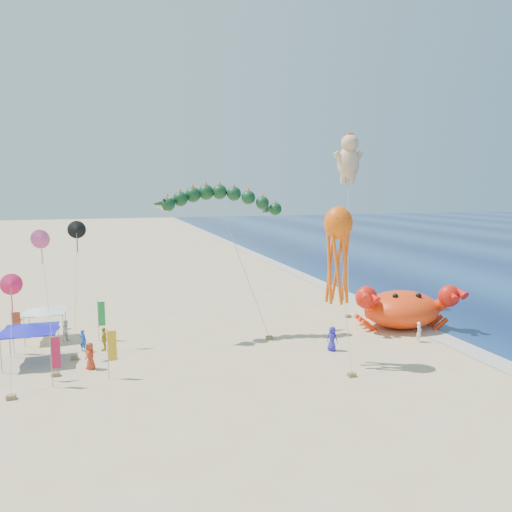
{
  "coord_description": "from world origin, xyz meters",
  "views": [
    {
      "loc": [
        -13.2,
        -34.52,
        11.82
      ],
      "look_at": [
        -2.0,
        2.0,
        6.5
      ],
      "focal_mm": 35.0,
      "sensor_mm": 36.0,
      "label": 1
    }
  ],
  "objects_px": {
    "canopy_blue": "(30,327)",
    "canopy_white": "(45,309)",
    "crab_inflatable": "(402,308)",
    "octopus_kite": "(338,247)",
    "dragon_kite": "(220,204)",
    "cherub_kite": "(349,157)"
  },
  "relations": [
    {
      "from": "crab_inflatable",
      "to": "canopy_white",
      "type": "relative_size",
      "value": 2.73
    },
    {
      "from": "dragon_kite",
      "to": "canopy_white",
      "type": "relative_size",
      "value": 3.61
    },
    {
      "from": "dragon_kite",
      "to": "cherub_kite",
      "type": "distance_m",
      "value": 15.94
    },
    {
      "from": "dragon_kite",
      "to": "octopus_kite",
      "type": "relative_size",
      "value": 1.1
    },
    {
      "from": "dragon_kite",
      "to": "canopy_blue",
      "type": "relative_size",
      "value": 3.1
    },
    {
      "from": "octopus_kite",
      "to": "canopy_blue",
      "type": "height_order",
      "value": "octopus_kite"
    },
    {
      "from": "canopy_blue",
      "to": "canopy_white",
      "type": "xyz_separation_m",
      "value": [
        0.41,
        5.12,
        -0.0
      ]
    },
    {
      "from": "dragon_kite",
      "to": "cherub_kite",
      "type": "height_order",
      "value": "cherub_kite"
    },
    {
      "from": "crab_inflatable",
      "to": "canopy_blue",
      "type": "height_order",
      "value": "crab_inflatable"
    },
    {
      "from": "canopy_blue",
      "to": "canopy_white",
      "type": "relative_size",
      "value": 1.16
    },
    {
      "from": "canopy_blue",
      "to": "crab_inflatable",
      "type": "bearing_deg",
      "value": -0.12
    },
    {
      "from": "crab_inflatable",
      "to": "octopus_kite",
      "type": "relative_size",
      "value": 0.83
    },
    {
      "from": "octopus_kite",
      "to": "canopy_white",
      "type": "height_order",
      "value": "octopus_kite"
    },
    {
      "from": "canopy_blue",
      "to": "canopy_white",
      "type": "distance_m",
      "value": 5.13
    },
    {
      "from": "cherub_kite",
      "to": "octopus_kite",
      "type": "distance_m",
      "value": 18.3
    },
    {
      "from": "dragon_kite",
      "to": "cherub_kite",
      "type": "relative_size",
      "value": 0.69
    },
    {
      "from": "canopy_blue",
      "to": "dragon_kite",
      "type": "bearing_deg",
      "value": 9.9
    },
    {
      "from": "dragon_kite",
      "to": "cherub_kite",
      "type": "bearing_deg",
      "value": 23.2
    },
    {
      "from": "dragon_kite",
      "to": "octopus_kite",
      "type": "bearing_deg",
      "value": -56.41
    },
    {
      "from": "cherub_kite",
      "to": "crab_inflatable",
      "type": "bearing_deg",
      "value": -83.62
    },
    {
      "from": "octopus_kite",
      "to": "crab_inflatable",
      "type": "bearing_deg",
      "value": 34.28
    },
    {
      "from": "octopus_kite",
      "to": "dragon_kite",
      "type": "bearing_deg",
      "value": 123.59
    }
  ]
}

